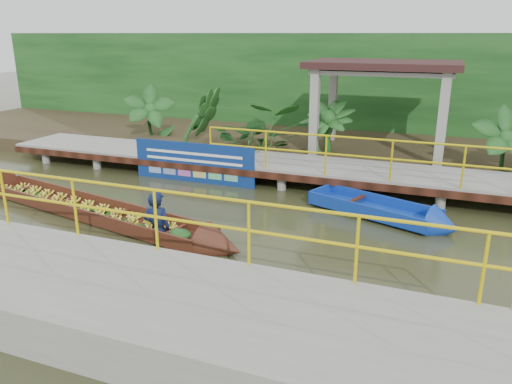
% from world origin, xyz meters
% --- Properties ---
extents(ground, '(80.00, 80.00, 0.00)m').
position_xyz_m(ground, '(0.00, 0.00, 0.00)').
color(ground, '#2D3018').
rests_on(ground, ground).
extents(land_strip, '(30.00, 8.00, 0.45)m').
position_xyz_m(land_strip, '(0.00, 7.50, 0.23)').
color(land_strip, '#332819').
rests_on(land_strip, ground).
extents(far_dock, '(16.00, 2.06, 1.66)m').
position_xyz_m(far_dock, '(0.02, 3.43, 0.48)').
color(far_dock, gray).
rests_on(far_dock, ground).
extents(near_dock, '(18.00, 2.40, 1.73)m').
position_xyz_m(near_dock, '(1.00, -4.20, 0.30)').
color(near_dock, gray).
rests_on(near_dock, ground).
extents(pavilion, '(4.40, 3.00, 3.00)m').
position_xyz_m(pavilion, '(3.00, 6.30, 2.82)').
color(pavilion, gray).
rests_on(pavilion, ground).
extents(foliage_backdrop, '(30.00, 0.80, 4.00)m').
position_xyz_m(foliage_backdrop, '(0.00, 10.00, 2.00)').
color(foliage_backdrop, '#123914').
rests_on(foliage_backdrop, ground).
extents(vendor_boat, '(8.50, 2.58, 2.12)m').
position_xyz_m(vendor_boat, '(-2.08, -0.84, 0.28)').
color(vendor_boat, '#3A1F0F').
rests_on(vendor_boat, ground).
extents(moored_blue_boat, '(3.55, 2.05, 0.83)m').
position_xyz_m(moored_blue_boat, '(4.35, 1.30, 0.15)').
color(moored_blue_boat, '#0E319A').
rests_on(moored_blue_boat, ground).
extents(blue_banner, '(3.65, 0.04, 1.14)m').
position_xyz_m(blue_banner, '(-1.51, 2.48, 0.56)').
color(blue_banner, navy).
rests_on(blue_banner, ground).
extents(tropical_plants, '(14.41, 1.41, 1.77)m').
position_xyz_m(tropical_plants, '(1.19, 5.30, 1.33)').
color(tropical_plants, '#123914').
rests_on(tropical_plants, ground).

